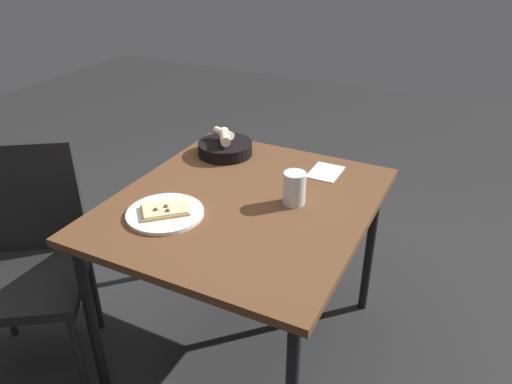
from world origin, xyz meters
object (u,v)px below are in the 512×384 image
at_px(dining_table, 244,215).
at_px(beer_glass, 294,189).
at_px(bread_basket, 225,147).
at_px(pizza_plate, 165,213).
at_px(chair_near, 27,249).

distance_m(dining_table, beer_glass, 0.22).
bearing_deg(bread_basket, pizza_plate, 7.04).
relative_size(pizza_plate, beer_glass, 2.20).
bearing_deg(chair_near, bread_basket, 146.83).
bearing_deg(bread_basket, dining_table, 38.98).
bearing_deg(dining_table, bread_basket, -141.02).
relative_size(dining_table, chair_near, 1.12).
height_order(dining_table, chair_near, chair_near).
xyz_separation_m(beer_glass, chair_near, (0.46, -0.92, -0.26)).
bearing_deg(pizza_plate, beer_glass, 126.89).
distance_m(pizza_plate, bread_basket, 0.55).
bearing_deg(dining_table, pizza_plate, -42.46).
xyz_separation_m(dining_table, pizza_plate, (0.22, -0.20, 0.07)).
bearing_deg(dining_table, beer_glass, 109.98).
distance_m(dining_table, pizza_plate, 0.30).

